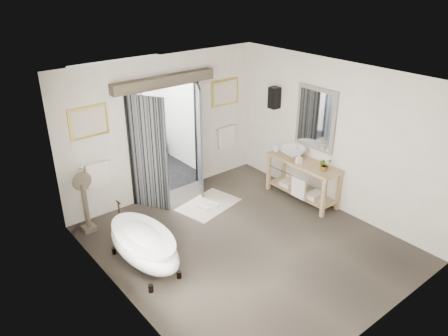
{
  "coord_description": "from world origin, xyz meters",
  "views": [
    {
      "loc": [
        -4.29,
        -4.69,
        4.46
      ],
      "look_at": [
        0.0,
        0.6,
        1.25
      ],
      "focal_mm": 35.0,
      "sensor_mm": 36.0,
      "label": 1
    }
  ],
  "objects_px": {
    "clawfoot_tub": "(144,244)",
    "vanity": "(302,177)",
    "basin": "(293,152)",
    "rug": "(209,205)"
  },
  "relations": [
    {
      "from": "vanity",
      "to": "basin",
      "type": "bearing_deg",
      "value": 86.67
    },
    {
      "from": "clawfoot_tub",
      "to": "basin",
      "type": "distance_m",
      "value": 3.68
    },
    {
      "from": "clawfoot_tub",
      "to": "vanity",
      "type": "height_order",
      "value": "vanity"
    },
    {
      "from": "clawfoot_tub",
      "to": "vanity",
      "type": "bearing_deg",
      "value": -1.59
    },
    {
      "from": "clawfoot_tub",
      "to": "basin",
      "type": "xyz_separation_m",
      "value": [
        3.63,
        0.22,
        0.53
      ]
    },
    {
      "from": "vanity",
      "to": "basin",
      "type": "distance_m",
      "value": 0.55
    },
    {
      "from": "clawfoot_tub",
      "to": "basin",
      "type": "height_order",
      "value": "basin"
    },
    {
      "from": "basin",
      "to": "clawfoot_tub",
      "type": "bearing_deg",
      "value": -161.93
    },
    {
      "from": "clawfoot_tub",
      "to": "rug",
      "type": "distance_m",
      "value": 2.21
    },
    {
      "from": "clawfoot_tub",
      "to": "vanity",
      "type": "relative_size",
      "value": 1.07
    }
  ]
}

